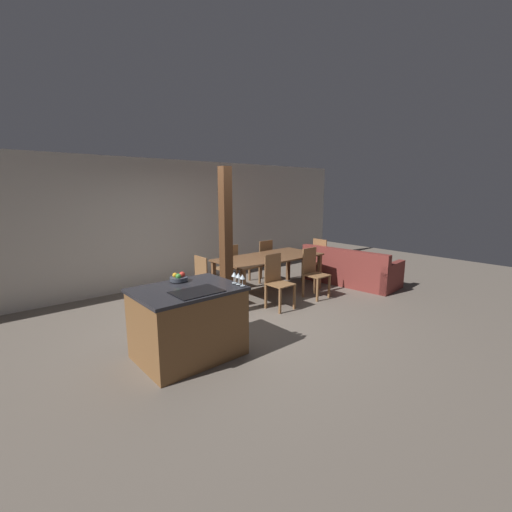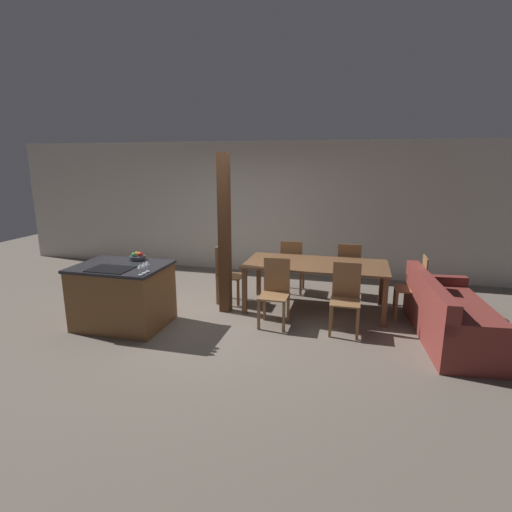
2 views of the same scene
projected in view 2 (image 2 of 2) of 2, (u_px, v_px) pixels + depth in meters
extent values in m
plane|color=#665B51|center=(214.00, 318.00, 6.01)|extent=(16.00, 16.00, 0.00)
cube|color=beige|center=(259.00, 208.00, 8.31)|extent=(11.20, 0.08, 2.70)
cube|color=brown|center=(123.00, 297.00, 5.68)|extent=(1.21, 0.91, 0.85)
cube|color=#232328|center=(121.00, 266.00, 5.57)|extent=(1.25, 0.95, 0.04)
cube|color=black|center=(110.00, 269.00, 5.34)|extent=(0.56, 0.40, 0.01)
cylinder|color=#383D47|center=(137.00, 258.00, 5.85)|extent=(0.23, 0.23, 0.05)
sphere|color=red|center=(140.00, 254.00, 5.83)|extent=(0.08, 0.08, 0.08)
sphere|color=gold|center=(137.00, 254.00, 5.89)|extent=(0.07, 0.07, 0.07)
sphere|color=#3D8E38|center=(134.00, 255.00, 5.81)|extent=(0.07, 0.07, 0.07)
cylinder|color=silver|center=(141.00, 275.00, 5.05)|extent=(0.06, 0.06, 0.00)
cylinder|color=silver|center=(141.00, 271.00, 5.04)|extent=(0.01, 0.01, 0.09)
cone|color=silver|center=(140.00, 266.00, 5.03)|extent=(0.07, 0.07, 0.06)
cylinder|color=silver|center=(144.00, 273.00, 5.13)|extent=(0.06, 0.06, 0.00)
cylinder|color=silver|center=(144.00, 270.00, 5.12)|extent=(0.01, 0.01, 0.09)
cone|color=silver|center=(144.00, 264.00, 5.11)|extent=(0.07, 0.07, 0.06)
cylinder|color=silver|center=(148.00, 271.00, 5.21)|extent=(0.06, 0.06, 0.00)
cylinder|color=silver|center=(147.00, 268.00, 5.20)|extent=(0.01, 0.01, 0.09)
cone|color=silver|center=(147.00, 263.00, 5.19)|extent=(0.07, 0.07, 0.06)
cube|color=brown|center=(316.00, 264.00, 6.21)|extent=(2.19, 1.04, 0.03)
cube|color=brown|center=(245.00, 291.00, 6.12)|extent=(0.07, 0.07, 0.73)
cube|color=brown|center=(385.00, 302.00, 5.62)|extent=(0.07, 0.07, 0.73)
cube|color=brown|center=(259.00, 275.00, 6.97)|extent=(0.07, 0.07, 0.73)
cube|color=brown|center=(382.00, 284.00, 6.47)|extent=(0.07, 0.07, 0.73)
cube|color=brown|center=(274.00, 296.00, 5.62)|extent=(0.40, 0.40, 0.02)
cube|color=brown|center=(277.00, 275.00, 5.74)|extent=(0.38, 0.02, 0.50)
cube|color=brown|center=(259.00, 315.00, 5.55)|extent=(0.04, 0.04, 0.44)
cube|color=brown|center=(284.00, 317.00, 5.47)|extent=(0.04, 0.04, 0.44)
cube|color=brown|center=(264.00, 306.00, 5.89)|extent=(0.04, 0.04, 0.44)
cube|color=brown|center=(288.00, 308.00, 5.80)|extent=(0.04, 0.04, 0.44)
cube|color=brown|center=(345.00, 302.00, 5.39)|extent=(0.40, 0.40, 0.02)
cube|color=brown|center=(347.00, 280.00, 5.50)|extent=(0.38, 0.02, 0.50)
cube|color=brown|center=(330.00, 322.00, 5.31)|extent=(0.04, 0.04, 0.44)
cube|color=brown|center=(358.00, 324.00, 5.23)|extent=(0.04, 0.04, 0.44)
cube|color=brown|center=(332.00, 312.00, 5.65)|extent=(0.04, 0.04, 0.44)
cube|color=brown|center=(358.00, 315.00, 5.56)|extent=(0.04, 0.04, 0.44)
cube|color=brown|center=(293.00, 267.00, 7.16)|extent=(0.40, 0.40, 0.02)
cube|color=brown|center=(291.00, 255.00, 6.93)|extent=(0.38, 0.02, 0.50)
cube|color=brown|center=(303.00, 277.00, 7.34)|extent=(0.04, 0.04, 0.44)
cube|color=brown|center=(285.00, 276.00, 7.43)|extent=(0.04, 0.04, 0.44)
cube|color=brown|center=(301.00, 283.00, 7.01)|extent=(0.04, 0.04, 0.44)
cube|color=brown|center=(281.00, 281.00, 7.09)|extent=(0.04, 0.04, 0.44)
cube|color=brown|center=(349.00, 271.00, 6.93)|extent=(0.40, 0.40, 0.02)
cube|color=brown|center=(349.00, 259.00, 6.69)|extent=(0.38, 0.02, 0.50)
cube|color=brown|center=(358.00, 281.00, 7.10)|extent=(0.04, 0.04, 0.44)
cube|color=brown|center=(338.00, 280.00, 7.19)|extent=(0.04, 0.04, 0.44)
cube|color=brown|center=(358.00, 287.00, 6.77)|extent=(0.04, 0.04, 0.44)
cube|color=brown|center=(337.00, 286.00, 6.86)|extent=(0.04, 0.04, 0.44)
cube|color=brown|center=(231.00, 276.00, 6.61)|extent=(0.40, 0.40, 0.02)
cube|color=brown|center=(220.00, 260.00, 6.60)|extent=(0.02, 0.38, 0.50)
cube|color=brown|center=(238.00, 293.00, 6.45)|extent=(0.04, 0.04, 0.44)
cube|color=brown|center=(244.00, 287.00, 6.79)|extent=(0.04, 0.04, 0.44)
cube|color=brown|center=(218.00, 292.00, 6.54)|extent=(0.04, 0.04, 0.44)
cube|color=brown|center=(224.00, 285.00, 6.87)|extent=(0.04, 0.04, 0.44)
cube|color=brown|center=(409.00, 289.00, 5.94)|extent=(0.40, 0.40, 0.02)
cube|color=brown|center=(424.00, 273.00, 5.83)|extent=(0.02, 0.38, 0.50)
cube|color=brown|center=(394.00, 299.00, 6.20)|extent=(0.04, 0.04, 0.44)
cube|color=brown|center=(396.00, 307.00, 5.87)|extent=(0.04, 0.04, 0.44)
cube|color=brown|center=(419.00, 301.00, 6.12)|extent=(0.04, 0.04, 0.44)
cube|color=brown|center=(422.00, 309.00, 5.78)|extent=(0.04, 0.04, 0.44)
cube|color=maroon|center=(454.00, 322.00, 5.26)|extent=(1.07, 2.11, 0.46)
cube|color=maroon|center=(429.00, 292.00, 5.22)|extent=(0.35, 2.04, 0.35)
cube|color=maroon|center=(483.00, 350.00, 4.34)|extent=(0.89, 0.22, 0.60)
cube|color=maroon|center=(435.00, 294.00, 6.16)|extent=(0.89, 0.22, 0.60)
cube|color=#4C2D19|center=(225.00, 235.00, 6.03)|extent=(0.16, 0.16, 2.43)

